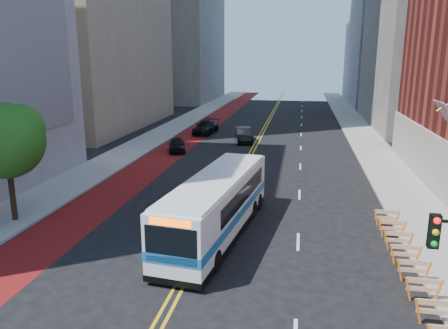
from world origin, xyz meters
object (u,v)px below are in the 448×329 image
street_tree (7,138)px  transit_bus (218,204)px  car_a (177,145)px  car_b (244,135)px  car_c (206,127)px

street_tree → transit_bus: (11.78, 0.17, -3.21)m
street_tree → car_a: (3.83, 20.04, -4.23)m
car_b → car_c: car_b is taller
transit_bus → car_b: size_ratio=2.52×
transit_bus → car_c: bearing=110.7°
transit_bus → street_tree: bearing=-172.0°
car_a → car_b: 8.55m
transit_bus → car_c: size_ratio=2.24×
street_tree → car_b: bearing=69.6°
street_tree → car_c: street_tree is taller
transit_bus → car_b: transit_bus is taller
car_a → car_c: (0.61, 10.71, 0.10)m
car_a → car_b: car_b is taller
car_b → car_c: (-5.31, 4.54, -0.01)m
street_tree → car_a: bearing=79.2°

